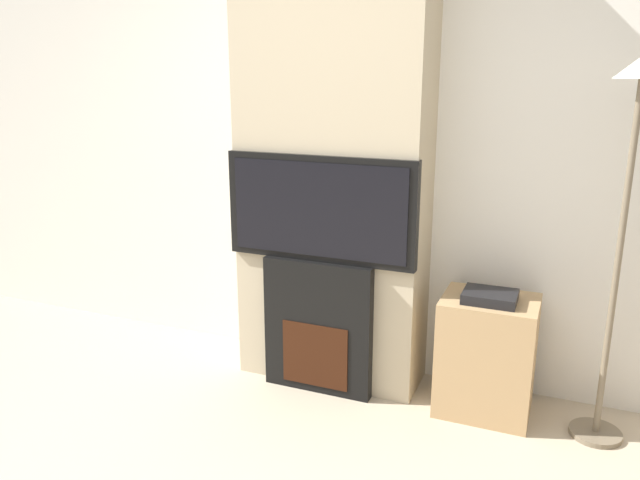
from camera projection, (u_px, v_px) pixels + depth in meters
The scene contains 6 objects.
wall_back at pixel (348, 135), 3.46m from camera, with size 6.00×0.06×2.70m.
chimney_breast at pixel (334, 138), 3.27m from camera, with size 1.01×0.37×2.70m.
fireplace at pixel (320, 326), 3.36m from camera, with size 0.60×0.15×0.73m.
television at pixel (320, 209), 3.19m from camera, with size 1.02×0.07×0.55m.
floor_lamp at pixel (630, 175), 2.66m from camera, with size 0.24×0.24×1.76m.
media_stand at pixel (486, 354), 3.15m from camera, with size 0.46×0.37×0.66m.
Camera 1 is at (1.20, -1.25, 1.70)m, focal length 35.00 mm.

